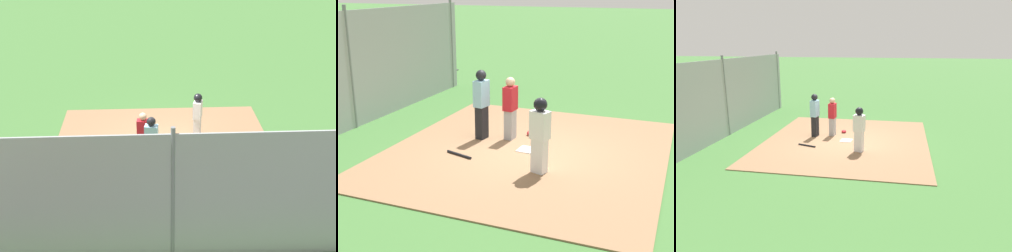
# 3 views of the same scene
# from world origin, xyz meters

# --- Properties ---
(ground_plane) EXTENTS (140.00, 140.00, 0.00)m
(ground_plane) POSITION_xyz_m (0.00, 0.00, 0.00)
(ground_plane) COLOR #3D6B33
(dirt_infield) EXTENTS (7.20, 6.40, 0.03)m
(dirt_infield) POSITION_xyz_m (0.00, 0.00, 0.01)
(dirt_infield) COLOR #896647
(dirt_infield) RESTS_ON ground_plane
(home_plate) EXTENTS (0.47, 0.47, 0.02)m
(home_plate) POSITION_xyz_m (0.00, 0.00, 0.04)
(home_plate) COLOR white
(home_plate) RESTS_ON dirt_infield
(catcher) EXTENTS (0.40, 0.29, 1.61)m
(catcher) POSITION_xyz_m (-0.64, -0.70, 0.87)
(catcher) COLOR #9E9EA3
(catcher) RESTS_ON dirt_infield
(umpire) EXTENTS (0.42, 0.32, 1.79)m
(umpire) POSITION_xyz_m (-0.40, -1.39, 0.98)
(umpire) COLOR black
(umpire) RESTS_ON dirt_infield
(runner) EXTENTS (0.36, 0.44, 1.63)m
(runner) POSITION_xyz_m (1.18, 0.68, 0.96)
(runner) COLOR silver
(runner) RESTS_ON dirt_infield
(baseball_bat) EXTENTS (0.27, 0.73, 0.06)m
(baseball_bat) POSITION_xyz_m (0.96, -1.35, 0.06)
(baseball_bat) COLOR black
(baseball_bat) RESTS_ON dirt_infield
(catcher_mask) EXTENTS (0.24, 0.20, 0.12)m
(catcher_mask) POSITION_xyz_m (-1.11, -0.30, 0.09)
(catcher_mask) COLOR #B21923
(catcher_mask) RESTS_ON dirt_infield
(backstop_fence) EXTENTS (12.00, 0.10, 3.35)m
(backstop_fence) POSITION_xyz_m (0.00, -5.12, 1.60)
(backstop_fence) COLOR #93999E
(backstop_fence) RESTS_ON ground_plane
(parked_car_white) EXTENTS (4.32, 2.14, 1.28)m
(parked_car_white) POSITION_xyz_m (-6.47, -8.73, 0.61)
(parked_car_white) COLOR silver
(parked_car_white) RESTS_ON parking_lot
(parked_car_red) EXTENTS (4.23, 1.94, 1.28)m
(parked_car_red) POSITION_xyz_m (-3.39, -9.74, 0.61)
(parked_car_red) COLOR maroon
(parked_car_red) RESTS_ON parking_lot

